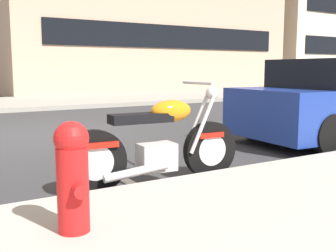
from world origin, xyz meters
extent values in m
plane|color=#333335|center=(0.00, 0.00, 0.00)|extent=(260.00, 260.00, 0.00)
cube|color=gray|center=(12.00, 6.90, 0.07)|extent=(120.00, 5.00, 0.14)
cube|color=silver|center=(0.00, -3.80, 0.00)|extent=(0.12, 2.20, 0.01)
cylinder|color=black|center=(0.91, -4.29, 0.33)|extent=(0.67, 0.15, 0.66)
cylinder|color=silver|center=(0.91, -4.29, 0.33)|extent=(0.37, 0.14, 0.36)
cylinder|color=black|center=(-0.47, -4.19, 0.33)|extent=(0.67, 0.15, 0.66)
cylinder|color=silver|center=(-0.47, -4.19, 0.33)|extent=(0.37, 0.14, 0.36)
cube|color=silver|center=(0.22, -4.24, 0.31)|extent=(0.42, 0.29, 0.30)
cube|color=black|center=(0.04, -4.23, 0.75)|extent=(0.69, 0.27, 0.10)
ellipsoid|color=orange|center=(0.40, -4.25, 0.81)|extent=(0.50, 0.27, 0.24)
cube|color=#B7190F|center=(-0.42, -4.20, 0.51)|extent=(0.37, 0.20, 0.06)
cube|color=#B7190F|center=(0.89, -4.29, 0.51)|extent=(0.33, 0.18, 0.06)
cylinder|color=silver|center=(0.77, -4.21, 0.64)|extent=(0.34, 0.07, 0.65)
cylinder|color=silver|center=(0.76, -4.35, 0.64)|extent=(0.34, 0.07, 0.65)
cylinder|color=silver|center=(0.73, -4.27, 1.11)|extent=(0.08, 0.62, 0.04)
sphere|color=silver|center=(0.93, -4.29, 0.99)|extent=(0.15, 0.15, 0.15)
cylinder|color=silver|center=(-0.09, -4.36, 0.21)|extent=(0.71, 0.14, 0.16)
cylinder|color=black|center=(3.26, -2.57, 0.31)|extent=(0.63, 0.26, 0.62)
cylinder|color=black|center=(3.15, -4.20, 0.31)|extent=(0.63, 0.26, 0.62)
cylinder|color=red|center=(-1.09, -5.36, 0.44)|extent=(0.22, 0.22, 0.60)
sphere|color=red|center=(-1.09, -5.36, 0.80)|extent=(0.24, 0.24, 0.24)
cylinder|color=red|center=(-1.09, -5.22, 0.47)|extent=(0.10, 0.08, 0.10)
cylinder|color=red|center=(-1.09, -5.50, 0.47)|extent=(0.10, 0.08, 0.10)
cube|color=black|center=(8.85, 9.17, 2.80)|extent=(12.71, 0.06, 1.10)
cube|color=beige|center=(22.27, 14.88, 6.20)|extent=(9.42, 11.37, 12.40)
camera|label=1|loc=(-1.94, -8.03, 1.27)|focal=43.64mm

